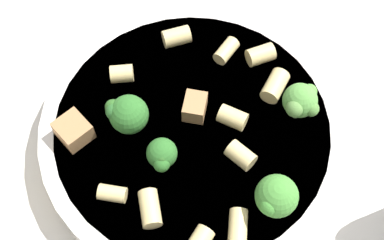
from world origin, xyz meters
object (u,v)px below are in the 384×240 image
(rigatoni_1, at_px, (238,228))
(rigatoni_8, at_px, (150,208))
(rigatoni_7, at_px, (122,74))
(rigatoni_9, at_px, (275,86))
(chicken_chunk_0, at_px, (73,130))
(broccoli_floret_0, at_px, (127,114))
(pasta_bowl, at_px, (192,132))
(rigatoni_2, at_px, (226,51))
(rigatoni_10, at_px, (241,155))
(rigatoni_6, at_px, (261,55))
(rigatoni_3, at_px, (177,37))
(rigatoni_4, at_px, (112,193))
(broccoli_floret_2, at_px, (276,197))
(rigatoni_0, at_px, (233,118))
(broccoli_floret_1, at_px, (162,155))
(chicken_chunk_1, at_px, (194,107))
(broccoli_floret_3, at_px, (301,101))

(rigatoni_1, distance_m, rigatoni_8, 0.07)
(rigatoni_7, bearing_deg, rigatoni_9, 94.61)
(rigatoni_8, bearing_deg, chicken_chunk_0, -125.39)
(broccoli_floret_0, bearing_deg, pasta_bowl, 102.39)
(rigatoni_2, xyz_separation_m, chicken_chunk_0, (0.11, -0.12, 0.00))
(rigatoni_2, height_order, rigatoni_10, rigatoni_10)
(broccoli_floret_0, xyz_separation_m, rigatoni_6, (-0.09, 0.10, -0.02))
(rigatoni_3, bearing_deg, rigatoni_2, 82.02)
(rigatoni_4, relative_size, rigatoni_8, 0.78)
(rigatoni_6, relative_size, rigatoni_9, 0.86)
(broccoli_floret_2, distance_m, rigatoni_0, 0.09)
(rigatoni_0, relative_size, rigatoni_7, 1.19)
(broccoli_floret_1, height_order, rigatoni_2, broccoli_floret_1)
(broccoli_floret_2, height_order, rigatoni_3, broccoli_floret_2)
(rigatoni_4, relative_size, rigatoni_9, 0.78)
(rigatoni_3, xyz_separation_m, chicken_chunk_1, (0.07, 0.03, 0.00))
(broccoli_floret_3, height_order, rigatoni_1, broccoli_floret_3)
(rigatoni_4, bearing_deg, chicken_chunk_1, 150.23)
(rigatoni_2, xyz_separation_m, rigatoni_4, (0.16, -0.07, -0.00))
(rigatoni_4, relative_size, rigatoni_10, 0.96)
(broccoli_floret_3, height_order, rigatoni_0, broccoli_floret_3)
(broccoli_floret_0, height_order, rigatoni_3, broccoli_floret_0)
(rigatoni_10, xyz_separation_m, chicken_chunk_0, (0.00, -0.14, 0.00))
(rigatoni_4, bearing_deg, rigatoni_6, 146.75)
(rigatoni_1, distance_m, chicken_chunk_0, 0.16)
(broccoli_floret_2, bearing_deg, rigatoni_3, -144.71)
(rigatoni_1, xyz_separation_m, rigatoni_8, (-0.00, -0.07, 0.00))
(pasta_bowl, height_order, broccoli_floret_0, broccoli_floret_0)
(rigatoni_2, bearing_deg, broccoli_floret_0, -37.93)
(rigatoni_1, relative_size, rigatoni_9, 0.98)
(broccoli_floret_3, height_order, rigatoni_7, broccoli_floret_3)
(rigatoni_8, height_order, chicken_chunk_0, chicken_chunk_0)
(pasta_bowl, relative_size, rigatoni_4, 11.92)
(pasta_bowl, relative_size, broccoli_floret_0, 6.57)
(pasta_bowl, bearing_deg, broccoli_floret_2, 50.09)
(pasta_bowl, distance_m, rigatoni_3, 0.09)
(rigatoni_2, bearing_deg, rigatoni_1, 11.34)
(rigatoni_3, distance_m, rigatoni_6, 0.08)
(rigatoni_6, height_order, rigatoni_10, same)
(pasta_bowl, distance_m, rigatoni_8, 0.09)
(rigatoni_3, distance_m, rigatoni_7, 0.06)
(broccoli_floret_1, distance_m, rigatoni_10, 0.07)
(broccoli_floret_1, height_order, chicken_chunk_0, broccoli_floret_1)
(broccoli_floret_2, distance_m, rigatoni_9, 0.11)
(broccoli_floret_3, relative_size, rigatoni_1, 1.41)
(rigatoni_7, relative_size, chicken_chunk_1, 0.85)
(broccoli_floret_0, distance_m, chicken_chunk_0, 0.05)
(rigatoni_0, bearing_deg, broccoli_floret_0, -76.35)
(rigatoni_1, bearing_deg, pasta_bowl, -149.13)
(pasta_bowl, distance_m, broccoli_floret_0, 0.07)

